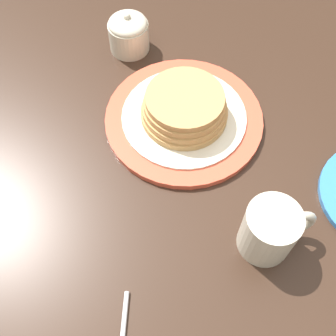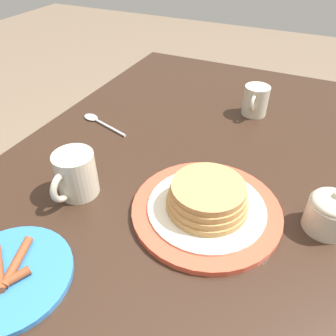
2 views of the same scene
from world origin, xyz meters
TOP-DOWN VIEW (x-y plane):
  - ground_plane at (0.00, 0.00)m, footprint 8.00×8.00m
  - dining_table at (0.00, 0.00)m, footprint 1.42×1.05m
  - pancake_plate at (0.02, -0.04)m, footprint 0.27×0.27m
  - coffee_mug at (0.08, -0.28)m, footprint 0.11×0.08m
  - sugar_bowl at (-0.03, 0.16)m, footprint 0.08×0.08m

SIDE VIEW (x-z plane):
  - ground_plane at x=0.00m, z-range 0.00..0.00m
  - dining_table at x=0.00m, z-range 0.27..1.01m
  - pancake_plate at x=0.02m, z-range 0.73..0.79m
  - sugar_bowl at x=-0.03m, z-range 0.74..0.82m
  - coffee_mug at x=0.08m, z-range 0.74..0.83m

